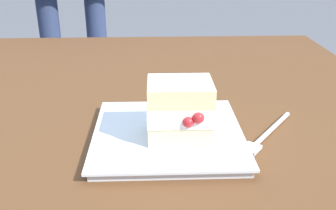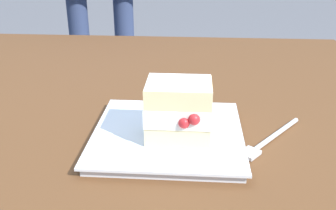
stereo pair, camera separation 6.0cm
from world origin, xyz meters
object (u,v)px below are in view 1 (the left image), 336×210
dessert_fork (266,134)px  cake_slice (180,109)px  dessert_plate (168,135)px  patio_table (126,138)px

dessert_fork → cake_slice: bearing=8.2°
dessert_plate → dessert_fork: 0.16m
dessert_plate → cake_slice: cake_slice is taller
cake_slice → dessert_fork: 0.16m
dessert_plate → dessert_fork: dessert_plate is taller
dessert_plate → cake_slice: 0.06m
cake_slice → dessert_fork: (-0.14, -0.02, -0.06)m
dessert_plate → cake_slice: size_ratio=2.39×
patio_table → dessert_fork: 0.33m
patio_table → cake_slice: 0.29m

